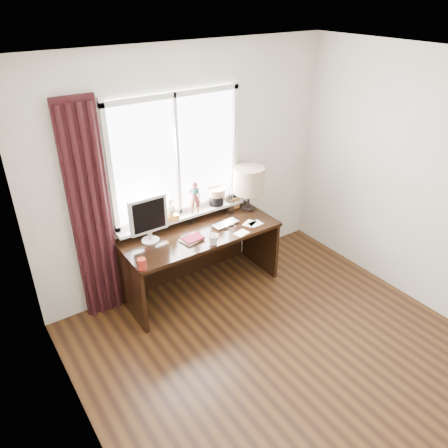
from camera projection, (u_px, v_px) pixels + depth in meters
floor at (308, 377)px, 3.87m from camera, size 3.50×4.00×0.00m
ceiling at (348, 71)px, 2.61m from camera, size 3.50×4.00×0.00m
wall_back at (189, 170)px, 4.69m from camera, size 3.50×0.00×2.60m
wall_left at (96, 352)px, 2.38m from camera, size 0.00×4.00×2.60m
laptop at (226, 224)px, 4.76m from camera, size 0.32×0.22×0.02m
mug at (213, 239)px, 4.39m from camera, size 0.15×0.15×0.11m
red_cup at (142, 264)px, 4.01m from camera, size 0.08×0.08×0.11m
window at (180, 174)px, 4.58m from camera, size 1.52×0.20×1.40m
curtain at (91, 217)px, 4.15m from camera, size 0.38×0.09×2.25m
desk at (196, 247)px, 4.82m from camera, size 1.70×0.70×0.75m
monitor at (148, 217)px, 4.33m from camera, size 0.40×0.18×0.49m
notebook_stack at (192, 239)px, 4.47m from camera, size 0.25×0.21×0.03m
brush_holder at (230, 204)px, 5.06m from camera, size 0.09×0.09×0.25m
icon_frame at (236, 204)px, 5.08m from camera, size 0.10×0.03×0.13m
table_lamp at (249, 181)px, 4.91m from camera, size 0.35×0.35×0.52m
loose_papers at (249, 227)px, 4.73m from camera, size 0.41×0.27×0.00m
desk_cables at (218, 222)px, 4.82m from camera, size 0.60×0.46×0.01m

